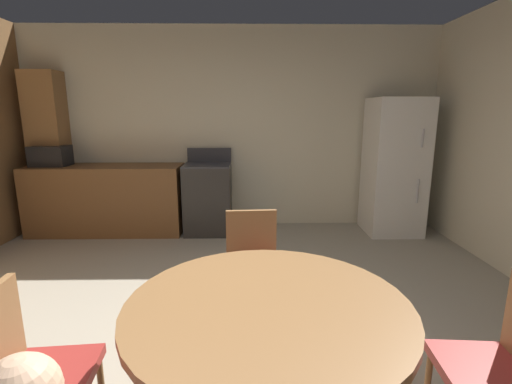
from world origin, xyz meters
The scene contains 11 objects.
ground_plane centered at (0.00, 0.00, 0.00)m, with size 14.00×14.00×0.00m, color #A89E89.
wall_back centered at (0.00, 3.15, 1.35)m, with size 5.88×0.12×2.70m, color beige.
kitchen_counter centered at (-1.65, 2.75, 0.45)m, with size 1.98×0.60×0.90m, color brown.
pantry_column centered at (-2.42, 2.93, 1.05)m, with size 0.44×0.36×2.10m, color olive.
oven_range centered at (-0.31, 2.75, 0.47)m, with size 0.60×0.60×1.10m.
refrigerator centered at (2.13, 2.70, 0.88)m, with size 0.68×0.68×1.76m.
microwave centered at (-2.33, 2.75, 1.03)m, with size 0.44×0.32×0.26m, color black.
dining_table centered at (0.32, -0.53, 0.61)m, with size 1.28×1.28×0.76m.
chair_east centered at (1.36, -0.61, 0.50)m, with size 0.43×0.43×0.87m.
chair_west centered at (-0.72, -0.62, 0.50)m, with size 0.43×0.43×0.87m.
chair_north centered at (0.26, 0.51, 0.50)m, with size 0.42×0.42×0.87m.
Camera 1 is at (0.24, -2.01, 1.59)m, focal length 25.74 mm.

